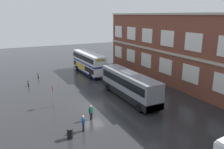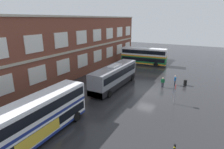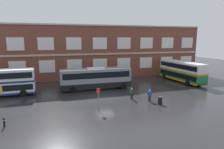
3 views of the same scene
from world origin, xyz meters
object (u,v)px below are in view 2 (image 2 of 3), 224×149
(double_decker_near, at_px, (40,117))
(second_passenger, at_px, (175,80))
(bus_stand_flag, at_px, (175,92))
(safety_bollard_east, at_px, (175,149))
(waiting_passenger, at_px, (163,82))
(double_decker_middle, at_px, (144,56))
(touring_coach, at_px, (115,76))
(station_litter_bin, at_px, (185,82))

(double_decker_near, height_order, second_passenger, double_decker_near)
(bus_stand_flag, xyz_separation_m, safety_bollard_east, (-10.00, -1.90, -1.14))
(waiting_passenger, xyz_separation_m, bus_stand_flag, (-5.58, -2.91, 0.70))
(second_passenger, bearing_deg, double_decker_middle, 38.96)
(second_passenger, relative_size, bus_stand_flag, 0.63)
(touring_coach, height_order, waiting_passenger, touring_coach)
(second_passenger, xyz_separation_m, bus_stand_flag, (-7.60, -1.30, 0.70))
(double_decker_near, xyz_separation_m, touring_coach, (15.34, 0.06, -0.24))
(touring_coach, xyz_separation_m, safety_bollard_east, (-11.80, -11.86, -1.42))
(waiting_passenger, bearing_deg, safety_bollard_east, -162.82)
(bus_stand_flag, bearing_deg, touring_coach, 79.77)
(double_decker_near, bearing_deg, waiting_passenger, -20.08)
(touring_coach, bearing_deg, safety_bollard_east, -134.83)
(station_litter_bin, bearing_deg, bus_stand_flag, 178.10)
(touring_coach, distance_m, waiting_passenger, 8.06)
(double_decker_middle, xyz_separation_m, bus_stand_flag, (-19.80, -11.16, -0.51))
(waiting_passenger, relative_size, safety_bollard_east, 1.79)
(touring_coach, xyz_separation_m, station_litter_bin, (6.54, -10.24, -1.39))
(touring_coach, distance_m, bus_stand_flag, 10.13)
(waiting_passenger, distance_m, second_passenger, 2.59)
(waiting_passenger, xyz_separation_m, safety_bollard_east, (-15.58, -4.82, -0.44))
(station_litter_bin, bearing_deg, second_passenger, 114.93)
(waiting_passenger, relative_size, station_litter_bin, 1.65)
(second_passenger, distance_m, safety_bollard_east, 17.90)
(double_decker_middle, relative_size, safety_bollard_east, 11.78)
(bus_stand_flag, bearing_deg, safety_bollard_east, -169.23)
(double_decker_middle, distance_m, waiting_passenger, 16.48)
(touring_coach, xyz_separation_m, waiting_passenger, (3.78, -7.05, -0.98))
(double_decker_middle, bearing_deg, touring_coach, -176.19)
(waiting_passenger, bearing_deg, double_decker_middle, 30.12)
(touring_coach, bearing_deg, second_passenger, -56.17)
(second_passenger, xyz_separation_m, station_litter_bin, (0.73, -1.58, -0.41))
(double_decker_middle, relative_size, touring_coach, 0.93)
(safety_bollard_east, bearing_deg, double_decker_middle, 23.68)
(touring_coach, height_order, station_litter_bin, touring_coach)
(double_decker_middle, xyz_separation_m, station_litter_bin, (-11.46, -11.44, -1.63))
(touring_coach, bearing_deg, double_decker_near, -179.78)
(bus_stand_flag, xyz_separation_m, station_litter_bin, (8.34, -0.28, -1.12))
(second_passenger, bearing_deg, touring_coach, 123.83)
(double_decker_middle, bearing_deg, bus_stand_flag, -150.58)
(double_decker_near, xyz_separation_m, waiting_passenger, (19.12, -6.99, -1.22))
(touring_coach, relative_size, station_litter_bin, 11.65)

